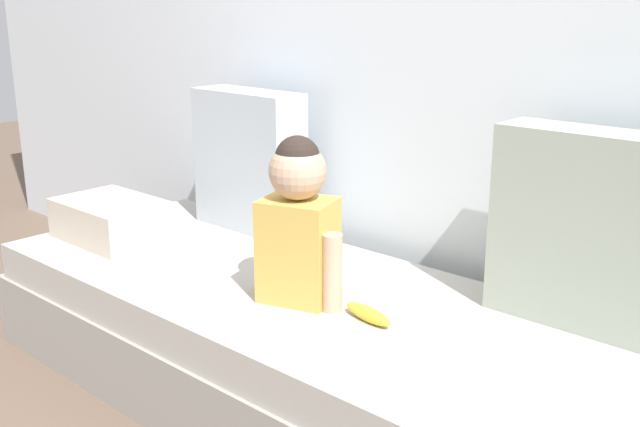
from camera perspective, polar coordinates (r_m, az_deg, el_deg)
The scene contains 8 objects.
ground_plane at distance 2.37m, azimuth 0.52°, elevation -14.89°, with size 12.00×12.00×0.00m, color brown.
back_wall at distance 2.47m, azimuth 9.38°, elevation 14.43°, with size 5.64×0.10×2.31m, color silver.
couch at distance 2.28m, azimuth 0.53°, elevation -10.86°, with size 2.44×0.85×0.38m.
throw_pillow_left at distance 2.79m, azimuth -5.42°, elevation 4.03°, with size 0.45×0.16×0.52m, color #B2BCC6.
throw_pillow_right at distance 2.05m, azimuth 21.05°, elevation -1.48°, with size 0.60×0.16×0.52m, color #99A393.
toddler at distance 2.11m, azimuth -1.69°, elevation -0.60°, with size 0.31×0.21×0.48m.
banana at distance 2.04m, azimuth 3.70°, elevation -7.65°, with size 0.17×0.04×0.04m, color yellow.
folded_blanket at distance 2.79m, azimuth -15.55°, elevation -0.46°, with size 0.40×0.28×0.14m, color beige.
Camera 1 is at (1.34, -1.52, 1.23)m, focal length 42.02 mm.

